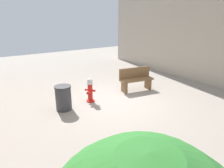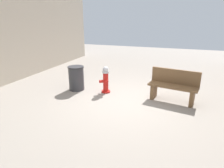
% 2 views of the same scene
% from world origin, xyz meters
% --- Properties ---
extents(ground_plane, '(23.40, 23.40, 0.00)m').
position_xyz_m(ground_plane, '(0.00, 0.00, 0.00)').
color(ground_plane, gray).
extents(fire_hydrant, '(0.36, 0.36, 0.89)m').
position_xyz_m(fire_hydrant, '(0.76, -0.53, 0.44)').
color(fire_hydrant, red).
rests_on(fire_hydrant, ground_plane).
extents(bench_near, '(1.47, 0.68, 0.95)m').
position_xyz_m(bench_near, '(-1.40, -0.55, 0.48)').
color(bench_near, brown).
rests_on(bench_near, ground_plane).
extents(trash_bin, '(0.54, 0.54, 0.83)m').
position_xyz_m(trash_bin, '(1.80, -0.42, 0.42)').
color(trash_bin, '#38383D').
rests_on(trash_bin, ground_plane).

